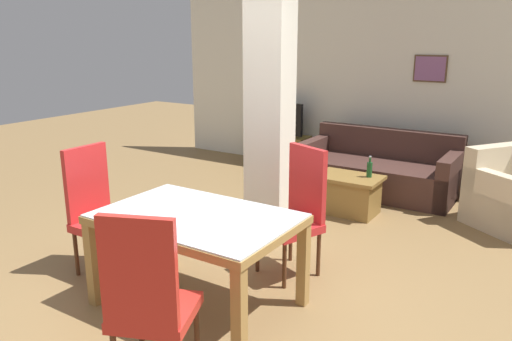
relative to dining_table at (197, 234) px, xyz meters
The scene contains 12 objects.
ground_plane 0.59m from the dining_table, ahead, with size 18.00×18.00×0.00m, color olive.
back_wall 4.44m from the dining_table, 89.98° to the left, with size 7.20×0.09×2.70m.
divider_pillar 1.71m from the dining_table, 100.30° to the left, with size 0.42×0.31×2.70m.
dining_table is the anchor object (origin of this frame).
dining_chair_head_left 1.11m from the dining_table, behind, with size 0.46×0.46×1.12m.
dining_chair_near_right 0.96m from the dining_table, 67.61° to the right, with size 0.60×0.60×1.12m.
dining_chair_far_right 0.98m from the dining_table, 68.30° to the left, with size 0.60×0.60×1.12m.
sofa 3.60m from the dining_table, 87.04° to the left, with size 2.00×0.94×0.81m.
coffee_table 2.61m from the dining_table, 86.31° to the left, with size 0.75×0.52×0.45m.
bottle 2.69m from the dining_table, 81.89° to the left, with size 0.06×0.06×0.25m.
tv_stand 4.44m from the dining_table, 112.21° to the left, with size 1.03×0.40×0.50m.
tv_screen 4.43m from the dining_table, 112.21° to the left, with size 0.96×0.27×0.53m.
Camera 1 is at (2.26, -2.71, 2.04)m, focal length 35.00 mm.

